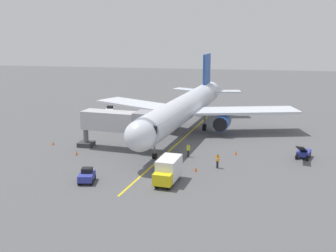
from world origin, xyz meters
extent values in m
plane|color=#565659|center=(0.00, 0.00, 0.00)|extent=(220.00, 220.00, 0.00)
cube|color=yellow|center=(-0.34, 7.84, 0.01)|extent=(5.00, 39.74, 0.01)
cylinder|color=silver|center=(-0.34, 1.84, 4.10)|extent=(7.82, 34.21, 3.80)
ellipsoid|color=silver|center=(1.83, 19.91, 4.10)|extent=(4.06, 4.40, 3.61)
cone|color=silver|center=(-2.54, -16.53, 4.10)|extent=(3.75, 3.39, 3.42)
cube|color=black|center=(1.66, 18.52, 4.65)|extent=(3.40, 1.97, 0.90)
cube|color=silver|center=(-9.25, -0.84, 3.50)|extent=(17.82, 9.48, 0.36)
cylinder|color=#1E479E|center=(-6.22, 1.54, 2.00)|extent=(2.69, 3.65, 2.30)
cylinder|color=black|center=(-6.01, 3.27, 2.00)|extent=(2.11, 0.45, 2.10)
cube|color=silver|center=(7.68, -2.87, 3.50)|extent=(17.44, 12.78, 0.36)
cylinder|color=#1E479E|center=(5.30, 0.16, 2.00)|extent=(2.69, 3.65, 2.30)
cylinder|color=black|center=(5.51, 1.89, 2.00)|extent=(2.11, 0.45, 2.10)
cube|color=#1E479E|center=(-2.18, -13.55, 7.90)|extent=(0.93, 4.81, 7.20)
cube|color=silver|center=(-5.33, -12.87, 4.70)|extent=(6.74, 3.59, 0.24)
cube|color=silver|center=(1.03, -13.63, 4.70)|extent=(6.82, 4.87, 0.24)
cylinder|color=slate|center=(1.27, 15.24, 1.73)|extent=(0.24, 0.24, 2.77)
cylinder|color=black|center=(1.27, 15.24, 0.35)|extent=(0.53, 0.75, 0.70)
cylinder|color=slate|center=(-3.28, -0.83, 1.94)|extent=(0.24, 0.24, 2.77)
cylinder|color=black|center=(-3.28, -0.83, 0.55)|extent=(0.58, 1.15, 1.10)
cylinder|color=slate|center=(1.89, -1.45, 1.94)|extent=(0.24, 0.24, 2.77)
cylinder|color=black|center=(1.89, -1.45, 0.55)|extent=(0.58, 1.15, 1.10)
cube|color=#B7B7BC|center=(7.43, 11.99, 3.90)|extent=(9.25, 3.65, 2.50)
cube|color=gray|center=(2.96, 12.52, 3.90)|extent=(3.16, 3.51, 3.00)
cylinder|color=slate|center=(11.89, 11.45, 1.95)|extent=(0.70, 0.70, 3.90)
cube|color=#333338|center=(11.89, 11.45, 0.30)|extent=(2.00, 2.00, 0.60)
cylinder|color=#23232D|center=(-6.75, 17.35, 0.44)|extent=(0.26, 0.26, 0.88)
cube|color=orange|center=(-6.75, 17.35, 1.18)|extent=(0.44, 0.43, 0.60)
cube|color=silver|center=(-6.75, 17.35, 1.18)|extent=(0.47, 0.45, 0.10)
sphere|color=brown|center=(-6.75, 17.35, 1.60)|extent=(0.22, 0.22, 0.22)
cylinder|color=#23232D|center=(-2.79, 13.71, 0.44)|extent=(0.26, 0.26, 0.88)
cube|color=#D8EA19|center=(-2.79, 13.71, 1.18)|extent=(0.40, 0.28, 0.60)
cube|color=silver|center=(-2.79, 13.71, 1.18)|extent=(0.43, 0.29, 0.10)
sphere|color=brown|center=(-2.79, 13.71, 1.60)|extent=(0.22, 0.22, 0.22)
cylinder|color=#23232D|center=(-0.28, 19.03, 0.44)|extent=(0.26, 0.26, 0.88)
cube|color=orange|center=(-0.28, 19.03, 1.18)|extent=(0.41, 0.45, 0.60)
cube|color=silver|center=(-0.28, 19.03, 1.18)|extent=(0.43, 0.47, 0.10)
sphere|color=#9E7051|center=(-0.28, 19.03, 1.60)|extent=(0.22, 0.22, 0.22)
cube|color=#2D3899|center=(-17.16, 11.12, 0.62)|extent=(2.07, 2.54, 0.60)
cube|color=black|center=(-16.70, 12.65, 1.52)|extent=(1.94, 3.85, 1.61)
cylinder|color=black|center=(-17.45, 12.41, 0.32)|extent=(0.42, 0.68, 0.64)
cylinder|color=black|center=(-16.21, 12.03, 0.32)|extent=(0.42, 0.68, 0.64)
cylinder|color=black|center=(-17.89, 10.97, 0.32)|extent=(0.42, 0.68, 0.64)
cylinder|color=black|center=(-16.64, 10.60, 0.32)|extent=(0.42, 0.68, 0.64)
cube|color=#2D3899|center=(6.46, 24.67, 0.65)|extent=(1.89, 2.53, 0.70)
cube|color=black|center=(6.52, 24.37, 1.25)|extent=(1.24, 1.08, 0.50)
cylinder|color=black|center=(5.68, 25.34, 0.30)|extent=(0.35, 0.64, 0.60)
cylinder|color=black|center=(6.96, 25.57, 0.30)|extent=(0.35, 0.64, 0.60)
cylinder|color=black|center=(5.97, 23.77, 0.30)|extent=(0.35, 0.64, 0.60)
cylinder|color=black|center=(7.25, 24.00, 0.30)|extent=(0.35, 0.64, 0.60)
cube|color=yellow|center=(-1.83, 24.66, 1.02)|extent=(2.07, 1.89, 1.20)
cube|color=black|center=(-1.75, 25.36, 1.22)|extent=(1.71, 0.34, 0.70)
cube|color=silver|center=(-2.03, 22.72, 1.52)|extent=(2.37, 3.79, 2.20)
cylinder|color=black|center=(-2.45, 24.98, 0.42)|extent=(0.34, 0.86, 0.84)
cylinder|color=black|center=(-1.15, 24.84, 0.42)|extent=(0.34, 0.86, 0.84)
cylinder|color=black|center=(-2.78, 21.80, 0.42)|extent=(0.34, 0.86, 0.84)
cylinder|color=black|center=(-1.49, 21.66, 0.42)|extent=(0.34, 0.86, 0.84)
cube|color=white|center=(16.22, -11.12, 0.65)|extent=(1.74, 2.45, 0.70)
cube|color=black|center=(16.25, -11.42, 1.25)|extent=(1.19, 1.02, 0.50)
cylinder|color=black|center=(15.48, -10.40, 0.30)|extent=(0.31, 0.62, 0.60)
cylinder|color=black|center=(16.78, -10.26, 0.30)|extent=(0.31, 0.62, 0.60)
cylinder|color=black|center=(15.66, -11.99, 0.30)|extent=(0.31, 0.62, 0.60)
cylinder|color=black|center=(16.95, -11.85, 0.30)|extent=(0.31, 0.62, 0.60)
cone|color=#F2590F|center=(-4.42, 18.98, 0.28)|extent=(0.32, 0.32, 0.55)
cone|color=#F2590F|center=(-8.69, 11.73, 0.28)|extent=(0.32, 0.32, 0.55)
cone|color=#F2590F|center=(16.67, 11.83, 0.28)|extent=(0.32, 0.32, 0.55)
cone|color=#F2590F|center=(11.52, 15.67, 0.28)|extent=(0.32, 0.32, 0.55)
camera|label=1|loc=(-9.86, 63.23, 15.64)|focal=43.88mm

